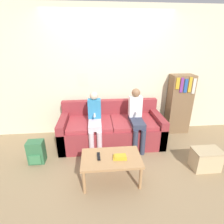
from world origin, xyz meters
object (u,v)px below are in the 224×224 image
object	(u,v)px
tv_remote	(99,156)
bookshelf	(179,104)
person_left	(95,119)
person_right	(136,117)
couch	(111,129)
backpack	(36,152)
coffee_table	(111,160)
storage_box	(206,159)

from	to	relation	value
tv_remote	bookshelf	distance (m)	2.29
person_left	tv_remote	bearing A→B (deg)	-87.00
person_left	tv_remote	distance (m)	0.87
bookshelf	tv_remote	bearing A→B (deg)	-142.54
person_left	person_right	distance (m)	0.78
couch	person_right	size ratio (longest dim) A/B	1.77
person_right	backpack	distance (m)	1.86
bookshelf	backpack	distance (m)	3.02
couch	bookshelf	size ratio (longest dim) A/B	1.54
couch	person_left	xyz separation A→B (m)	(-0.32, -0.21, 0.32)
bookshelf	backpack	bearing A→B (deg)	-162.86
couch	person_left	bearing A→B (deg)	-147.48
tv_remote	coffee_table	bearing A→B (deg)	-9.21
couch	bookshelf	xyz separation A→B (m)	(1.53, 0.33, 0.37)
couch	storage_box	xyz separation A→B (m)	(1.43, -0.98, -0.10)
couch	backpack	distance (m)	1.44
coffee_table	person_left	size ratio (longest dim) A/B	0.78
couch	backpack	world-z (taller)	couch
tv_remote	storage_box	size ratio (longest dim) A/B	0.39
couch	storage_box	bearing A→B (deg)	-34.30
person_left	tv_remote	world-z (taller)	person_left
bookshelf	storage_box	bearing A→B (deg)	-94.15
couch	coffee_table	xyz separation A→B (m)	(-0.10, -1.08, 0.07)
coffee_table	backpack	distance (m)	1.34
backpack	tv_remote	bearing A→B (deg)	-25.83
coffee_table	person_right	world-z (taller)	person_right
coffee_table	person_left	xyz separation A→B (m)	(-0.22, 0.87, 0.26)
person_right	tv_remote	bearing A→B (deg)	-130.65
person_right	bookshelf	xyz separation A→B (m)	(1.07, 0.53, 0.02)
backpack	coffee_table	bearing A→B (deg)	-23.36
couch	person_left	world-z (taller)	person_left
coffee_table	bookshelf	distance (m)	2.17
tv_remote	backpack	xyz separation A→B (m)	(-1.05, 0.51, -0.21)
couch	coffee_table	bearing A→B (deg)	-95.41
person_left	person_right	bearing A→B (deg)	0.49
coffee_table	bookshelf	world-z (taller)	bookshelf
person_right	backpack	xyz separation A→B (m)	(-1.78, -0.35, -0.43)
coffee_table	storage_box	xyz separation A→B (m)	(1.53, 0.10, -0.17)
couch	coffee_table	world-z (taller)	couch
backpack	storage_box	bearing A→B (deg)	-8.83
couch	storage_box	size ratio (longest dim) A/B	4.52
couch	tv_remote	xyz separation A→B (m)	(-0.28, -1.05, 0.13)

